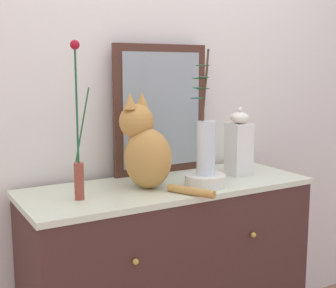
% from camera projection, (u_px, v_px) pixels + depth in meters
% --- Properties ---
extents(wall_back, '(4.40, 0.08, 2.60)m').
position_uv_depth(wall_back, '(136.00, 100.00, 2.28)').
color(wall_back, silver).
rests_on(wall_back, ground_plane).
extents(sideboard, '(1.29, 0.51, 0.95)m').
position_uv_depth(sideboard, '(168.00, 284.00, 2.14)').
color(sideboard, '#412420').
rests_on(sideboard, ground_plane).
extents(mirror_leaning, '(0.49, 0.03, 0.62)m').
position_uv_depth(mirror_leaning, '(161.00, 110.00, 2.25)').
color(mirror_leaning, '#47271D').
rests_on(mirror_leaning, sideboard).
extents(cat_sitting, '(0.29, 0.43, 0.41)m').
position_uv_depth(cat_sitting, '(145.00, 148.00, 1.98)').
color(cat_sitting, '#B98240').
rests_on(cat_sitting, sideboard).
extents(vase_slim_green, '(0.07, 0.04, 0.61)m').
position_uv_depth(vase_slim_green, '(78.00, 152.00, 1.80)').
color(vase_slim_green, brown).
rests_on(vase_slim_green, sideboard).
extents(bowl_porcelain, '(0.18, 0.18, 0.05)m').
position_uv_depth(bowl_porcelain, '(205.00, 180.00, 2.03)').
color(bowl_porcelain, silver).
rests_on(bowl_porcelain, sideboard).
extents(vase_glass_clear, '(0.12, 0.12, 0.54)m').
position_uv_depth(vase_glass_clear, '(206.00, 143.00, 2.01)').
color(vase_glass_clear, silver).
rests_on(vase_glass_clear, bowl_porcelain).
extents(jar_lidded_porcelain, '(0.10, 0.10, 0.33)m').
position_uv_depth(jar_lidded_porcelain, '(239.00, 144.00, 2.23)').
color(jar_lidded_porcelain, silver).
rests_on(jar_lidded_porcelain, sideboard).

